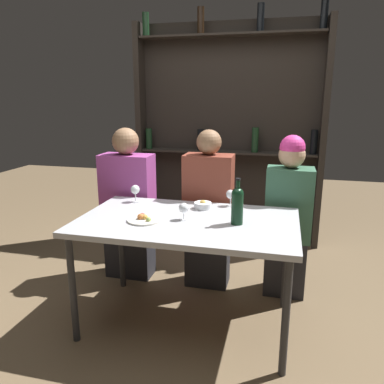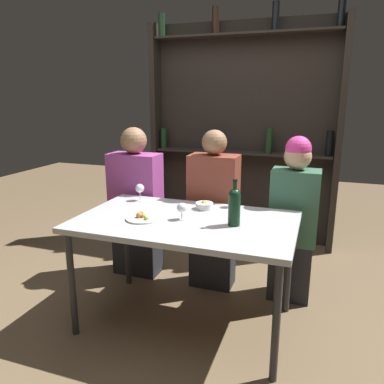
# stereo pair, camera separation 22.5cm
# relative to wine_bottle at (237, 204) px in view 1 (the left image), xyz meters

# --- Properties ---
(ground_plane) EXTENTS (10.00, 10.00, 0.00)m
(ground_plane) POSITION_rel_wine_bottle_xyz_m (-0.32, 0.01, -0.88)
(ground_plane) COLOR brown
(dining_table) EXTENTS (1.40, 0.85, 0.75)m
(dining_table) POSITION_rel_wine_bottle_xyz_m (-0.32, 0.01, -0.19)
(dining_table) COLOR #B7BABF
(dining_table) RESTS_ON ground_plane
(wine_rack_wall) EXTENTS (1.95, 0.21, 2.36)m
(wine_rack_wall) POSITION_rel_wine_bottle_xyz_m (-0.32, 1.72, 0.30)
(wine_rack_wall) COLOR #28231E
(wine_rack_wall) RESTS_ON ground_plane
(wine_bottle) EXTENTS (0.07, 0.07, 0.29)m
(wine_bottle) POSITION_rel_wine_bottle_xyz_m (0.00, 0.00, 0.00)
(wine_bottle) COLOR black
(wine_bottle) RESTS_ON dining_table
(wine_glass_0) EXTENTS (0.07, 0.07, 0.12)m
(wine_glass_0) POSITION_rel_wine_bottle_xyz_m (-0.09, 0.38, -0.05)
(wine_glass_0) COLOR silver
(wine_glass_0) RESTS_ON dining_table
(wine_glass_1) EXTENTS (0.06, 0.06, 0.11)m
(wine_glass_1) POSITION_rel_wine_bottle_xyz_m (-0.34, -0.00, -0.05)
(wine_glass_1) COLOR silver
(wine_glass_1) RESTS_ON dining_table
(wine_glass_2) EXTENTS (0.07, 0.07, 0.13)m
(wine_glass_2) POSITION_rel_wine_bottle_xyz_m (-0.80, 0.32, -0.04)
(wine_glass_2) COLOR silver
(wine_glass_2) RESTS_ON dining_table
(food_plate_0) EXTENTS (0.22, 0.22, 0.05)m
(food_plate_0) POSITION_rel_wine_bottle_xyz_m (-0.58, -0.08, -0.12)
(food_plate_0) COLOR silver
(food_plate_0) RESTS_ON dining_table
(snack_bowl) EXTENTS (0.12, 0.12, 0.06)m
(snack_bowl) POSITION_rel_wine_bottle_xyz_m (-0.27, 0.27, -0.10)
(snack_bowl) COLOR white
(snack_bowl) RESTS_ON dining_table
(seated_person_left) EXTENTS (0.43, 0.22, 1.28)m
(seated_person_left) POSITION_rel_wine_bottle_xyz_m (-0.98, 0.59, -0.28)
(seated_person_left) COLOR #26262B
(seated_person_left) RESTS_ON ground_plane
(seated_person_center) EXTENTS (0.38, 0.22, 1.28)m
(seated_person_center) POSITION_rel_wine_bottle_xyz_m (-0.30, 0.59, -0.28)
(seated_person_center) COLOR #26262B
(seated_person_center) RESTS_ON ground_plane
(seated_person_right) EXTENTS (0.34, 0.22, 1.25)m
(seated_person_right) POSITION_rel_wine_bottle_xyz_m (0.32, 0.59, -0.27)
(seated_person_right) COLOR #26262B
(seated_person_right) RESTS_ON ground_plane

